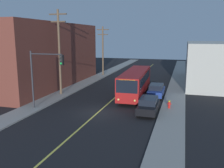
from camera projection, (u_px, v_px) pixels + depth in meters
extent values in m
plane|color=black|center=(98.00, 112.00, 24.95)|extent=(120.00, 120.00, 0.00)
cube|color=gray|center=(75.00, 88.00, 36.36)|extent=(2.50, 90.00, 0.15)
cube|color=gray|center=(175.00, 94.00, 32.33)|extent=(2.50, 90.00, 0.15)
cube|color=#D8CC4C|center=(130.00, 85.00, 39.06)|extent=(0.16, 60.00, 0.01)
cube|color=brown|center=(39.00, 55.00, 37.83)|extent=(10.00, 23.61, 9.52)
cube|color=black|center=(69.00, 76.00, 37.07)|extent=(0.06, 16.53, 1.30)
cube|color=black|center=(68.00, 55.00, 36.45)|extent=(0.06, 16.53, 1.30)
cube|color=black|center=(186.00, 73.00, 40.95)|extent=(0.06, 12.93, 1.30)
cube|color=black|center=(187.00, 53.00, 40.34)|extent=(0.06, 12.93, 1.30)
cube|color=maroon|center=(135.00, 82.00, 31.72)|extent=(3.00, 12.09, 2.75)
cube|color=black|center=(127.00, 87.00, 25.93)|extent=(2.35, 0.17, 1.40)
cube|color=black|center=(142.00, 71.00, 37.28)|extent=(2.30, 0.17, 1.10)
cube|color=black|center=(126.00, 77.00, 31.92)|extent=(0.44, 10.20, 1.10)
cube|color=black|center=(145.00, 78.00, 31.31)|extent=(0.44, 10.20, 1.10)
cube|color=orange|center=(127.00, 81.00, 25.83)|extent=(1.79, 0.13, 0.30)
sphere|color=#F9D872|center=(118.00, 100.00, 26.39)|extent=(0.24, 0.24, 0.24)
sphere|color=#F9D872|center=(135.00, 101.00, 25.96)|extent=(0.24, 0.24, 0.24)
cylinder|color=black|center=(120.00, 99.00, 28.26)|extent=(0.34, 1.01, 1.00)
cylinder|color=black|center=(139.00, 100.00, 27.71)|extent=(0.34, 1.01, 1.00)
cylinder|color=black|center=(131.00, 86.00, 35.58)|extent=(0.34, 1.01, 1.00)
cylinder|color=black|center=(147.00, 87.00, 35.03)|extent=(0.34, 1.01, 1.00)
cube|color=black|center=(148.00, 107.00, 24.52)|extent=(1.82, 4.41, 0.70)
cube|color=black|center=(149.00, 100.00, 24.40)|extent=(1.63, 2.47, 0.60)
cylinder|color=black|center=(138.00, 114.00, 23.41)|extent=(0.22, 0.64, 0.64)
cylinder|color=black|center=(155.00, 115.00, 22.96)|extent=(0.22, 0.64, 0.64)
cylinder|color=black|center=(143.00, 105.00, 26.23)|extent=(0.22, 0.64, 0.64)
cylinder|color=black|center=(158.00, 107.00, 25.77)|extent=(0.22, 0.64, 0.64)
cube|color=navy|center=(156.00, 92.00, 31.15)|extent=(1.82, 4.41, 0.70)
cube|color=black|center=(156.00, 87.00, 31.03)|extent=(1.63, 2.47, 0.60)
cylinder|color=black|center=(148.00, 97.00, 30.04)|extent=(0.22, 0.64, 0.64)
cylinder|color=black|center=(161.00, 98.00, 29.58)|extent=(0.22, 0.64, 0.64)
cylinder|color=black|center=(151.00, 91.00, 32.85)|extent=(0.22, 0.64, 0.64)
cylinder|color=black|center=(164.00, 92.00, 32.40)|extent=(0.22, 0.64, 0.64)
cylinder|color=brown|center=(59.00, 53.00, 31.27)|extent=(0.28, 0.28, 10.73)
cube|color=#4C3D2D|center=(58.00, 14.00, 30.35)|extent=(2.40, 0.16, 0.16)
cube|color=#4C3D2D|center=(58.00, 22.00, 30.52)|extent=(2.00, 0.16, 0.16)
cylinder|color=brown|center=(103.00, 51.00, 47.19)|extent=(0.28, 0.28, 9.24)
cube|color=#4C3D2D|center=(103.00, 30.00, 46.42)|extent=(2.40, 0.16, 0.16)
cube|color=#4C3D2D|center=(103.00, 34.00, 46.59)|extent=(2.00, 0.16, 0.16)
cylinder|color=#2D2D33|center=(32.00, 80.00, 25.48)|extent=(0.18, 0.18, 6.00)
cylinder|color=#2D2D33|center=(46.00, 54.00, 24.47)|extent=(3.50, 0.12, 0.12)
cube|color=black|center=(62.00, 60.00, 24.09)|extent=(0.32, 0.36, 1.00)
sphere|color=#2D2D2D|center=(61.00, 57.00, 23.85)|extent=(0.22, 0.22, 0.22)
sphere|color=#2D2D2D|center=(61.00, 60.00, 23.91)|extent=(0.22, 0.22, 0.22)
sphere|color=green|center=(61.00, 64.00, 23.98)|extent=(0.22, 0.22, 0.22)
cylinder|color=red|center=(169.00, 105.00, 25.79)|extent=(0.26, 0.26, 0.70)
sphere|color=gold|center=(169.00, 101.00, 25.72)|extent=(0.24, 0.24, 0.24)
cylinder|color=red|center=(168.00, 104.00, 25.82)|extent=(0.12, 0.10, 0.10)
cylinder|color=red|center=(171.00, 104.00, 25.73)|extent=(0.12, 0.10, 0.10)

